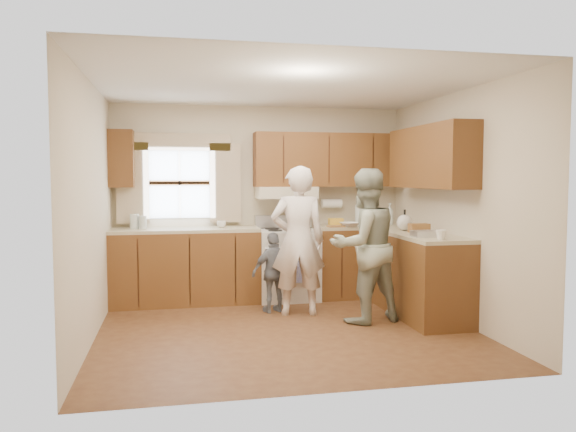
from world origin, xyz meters
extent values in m
plane|color=#4C2A17|center=(0.00, 0.00, 0.00)|extent=(3.80, 3.80, 0.00)
plane|color=white|center=(0.00, 0.00, 2.50)|extent=(3.80, 3.80, 0.00)
plane|color=beige|center=(0.00, 1.75, 1.25)|extent=(3.80, 0.00, 3.80)
plane|color=beige|center=(0.00, -1.75, 1.25)|extent=(3.80, 0.00, 3.80)
plane|color=beige|center=(-1.90, 0.00, 1.25)|extent=(0.00, 3.50, 3.50)
plane|color=beige|center=(1.90, 0.00, 1.25)|extent=(0.00, 3.50, 3.50)
cube|color=#4A2410|center=(-0.99, 1.45, 0.45)|extent=(1.82, 0.60, 0.90)
cube|color=#4A2410|center=(1.29, 1.45, 0.45)|extent=(1.22, 0.60, 0.90)
cube|color=#3E1E0E|center=(1.60, 0.32, 0.45)|extent=(0.60, 1.65, 0.90)
cube|color=tan|center=(-0.99, 1.45, 0.92)|extent=(1.82, 0.60, 0.04)
cube|color=tan|center=(1.29, 1.45, 0.92)|extent=(1.22, 0.60, 0.04)
cube|color=tan|center=(1.60, 0.32, 0.92)|extent=(0.60, 1.65, 0.04)
cube|color=#4A2410|center=(0.90, 1.58, 1.80)|extent=(2.00, 0.33, 0.70)
cube|color=#3E1E0E|center=(-1.75, 1.58, 1.80)|extent=(0.30, 0.33, 0.70)
cube|color=#3E1E0E|center=(1.73, 0.32, 1.80)|extent=(0.33, 1.65, 0.70)
cube|color=beige|center=(0.30, 1.52, 1.38)|extent=(0.76, 0.45, 0.15)
cube|color=silver|center=(-1.05, 1.73, 1.50)|extent=(0.90, 0.03, 0.90)
cube|color=#F8C149|center=(-1.63, 1.68, 1.50)|extent=(0.40, 0.05, 1.02)
cube|color=#F8C149|center=(-0.47, 1.68, 1.50)|extent=(0.40, 0.05, 1.02)
cube|color=#F8C149|center=(-1.05, 1.68, 2.02)|extent=(1.30, 0.05, 0.22)
cylinder|color=white|center=(0.95, 1.65, 1.22)|extent=(0.27, 0.12, 0.12)
imported|color=silver|center=(-0.54, 1.43, 0.98)|extent=(0.14, 0.14, 0.09)
imported|color=silver|center=(1.69, 1.43, 1.08)|extent=(0.12, 0.12, 0.29)
imported|color=silver|center=(1.08, 1.23, 0.97)|extent=(0.30, 0.30, 0.06)
imported|color=silver|center=(1.53, -0.35, 0.99)|extent=(0.13, 0.13, 0.10)
cylinder|color=silver|center=(-1.60, 1.52, 1.03)|extent=(0.11, 0.11, 0.18)
cylinder|color=silver|center=(-1.50, 1.47, 1.02)|extent=(0.10, 0.10, 0.16)
cube|color=olive|center=(0.89, 1.24, 0.95)|extent=(0.21, 0.16, 0.02)
cube|color=gold|center=(0.95, 1.42, 0.99)|extent=(0.18, 0.12, 0.10)
cylinder|color=silver|center=(1.29, 1.44, 1.07)|extent=(0.15, 0.15, 0.26)
cylinder|color=silver|center=(1.48, 1.47, 1.04)|extent=(0.12, 0.12, 0.21)
sphere|color=silver|center=(1.56, 0.62, 1.03)|extent=(0.19, 0.19, 0.19)
cube|color=olive|center=(1.63, 0.37, 0.99)|extent=(0.23, 0.12, 0.10)
cube|color=silver|center=(1.50, -0.07, 0.97)|extent=(0.29, 0.20, 0.07)
cube|color=silver|center=(0.30, 1.43, 0.45)|extent=(0.76, 0.64, 0.90)
cube|color=#B7B7BC|center=(0.30, 1.69, 0.99)|extent=(0.76, 0.10, 0.16)
cylinder|color=#B7B7BC|center=(0.30, 1.11, 0.70)|extent=(0.68, 0.03, 0.03)
cube|color=#4A4CAD|center=(0.35, 1.09, 0.48)|extent=(0.22, 0.02, 0.42)
cylinder|color=black|center=(0.12, 1.55, 0.91)|extent=(0.18, 0.18, 0.01)
cylinder|color=black|center=(0.48, 1.55, 0.91)|extent=(0.18, 0.18, 0.01)
cylinder|color=black|center=(0.12, 1.30, 0.91)|extent=(0.18, 0.18, 0.01)
cylinder|color=black|center=(0.48, 1.30, 0.91)|extent=(0.18, 0.18, 0.01)
imported|color=silver|center=(0.26, 0.61, 0.85)|extent=(0.66, 0.48, 1.70)
imported|color=#2D452D|center=(0.89, 0.14, 0.83)|extent=(0.94, 0.81, 1.67)
imported|color=slate|center=(0.01, 0.77, 0.47)|extent=(0.59, 0.36, 0.94)
camera|label=1|loc=(-1.12, -5.60, 1.58)|focal=35.00mm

